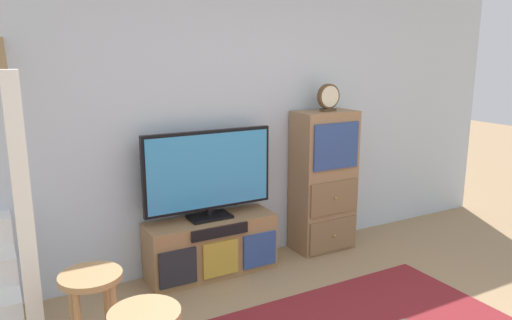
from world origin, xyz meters
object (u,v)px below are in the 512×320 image
at_px(media_console, 211,246).
at_px(desk_clock, 328,98).
at_px(bar_stool_far, 93,305).
at_px(side_cabinet, 324,181).
at_px(television, 209,172).

height_order(media_console, desk_clock, desk_clock).
bearing_deg(bar_stool_far, media_console, 41.99).
bearing_deg(media_console, side_cabinet, 0.49).
distance_m(side_cabinet, desk_clock, 0.80).
bearing_deg(television, side_cabinet, -0.66).
bearing_deg(desk_clock, media_console, 179.77).
distance_m(media_console, bar_stool_far, 1.60).
relative_size(television, bar_stool_far, 1.59).
distance_m(media_console, television, 0.65).
height_order(media_console, television, television).
xyz_separation_m(television, bar_stool_far, (-1.17, -1.08, -0.37)).
relative_size(desk_clock, bar_stool_far, 0.35).
bearing_deg(media_console, desk_clock, -0.23).
xyz_separation_m(media_console, bar_stool_far, (-1.17, -1.05, 0.28)).
height_order(media_console, side_cabinet, side_cabinet).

